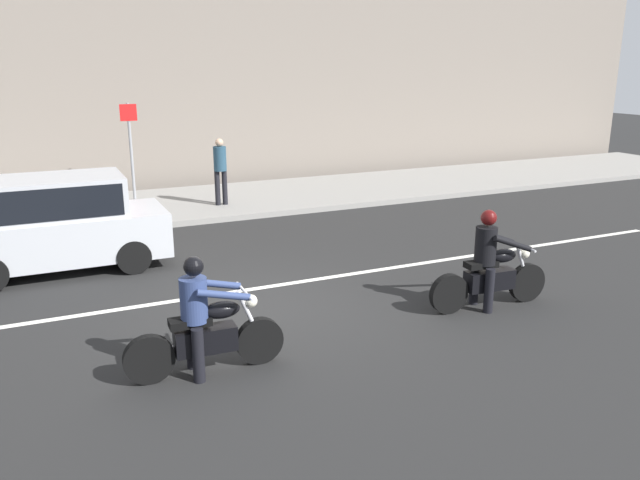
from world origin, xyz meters
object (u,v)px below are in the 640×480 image
object	(u,v)px
motorcycle_with_rider_denim_blue	(204,326)
pedestrian_bystander	(220,166)
street_sign_post	(131,143)
parked_hatchback_silver	(58,223)
motorcycle_with_rider_black_leather	(489,268)

from	to	relation	value
motorcycle_with_rider_denim_blue	pedestrian_bystander	size ratio (longest dim) A/B	1.15
street_sign_post	pedestrian_bystander	world-z (taller)	street_sign_post
parked_hatchback_silver	pedestrian_bystander	size ratio (longest dim) A/B	2.20
motorcycle_with_rider_black_leather	parked_hatchback_silver	world-z (taller)	parked_hatchback_silver
parked_hatchback_silver	pedestrian_bystander	world-z (taller)	pedestrian_bystander
motorcycle_with_rider_denim_blue	pedestrian_bystander	distance (m)	9.44
motorcycle_with_rider_denim_blue	street_sign_post	xyz separation A→B (m)	(0.78, 10.37, 1.11)
motorcycle_with_rider_black_leather	street_sign_post	world-z (taller)	street_sign_post
motorcycle_with_rider_denim_blue	parked_hatchback_silver	distance (m)	5.43
motorcycle_with_rider_black_leather	street_sign_post	bearing A→B (deg)	111.46
motorcycle_with_rider_black_leather	parked_hatchback_silver	bearing A→B (deg)	141.12
street_sign_post	pedestrian_bystander	xyz separation A→B (m)	(2.06, -1.38, -0.57)
motorcycle_with_rider_black_leather	street_sign_post	size ratio (longest dim) A/B	0.80
motorcycle_with_rider_denim_blue	motorcycle_with_rider_black_leather	distance (m)	4.75
parked_hatchback_silver	motorcycle_with_rider_denim_blue	bearing A→B (deg)	-75.19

